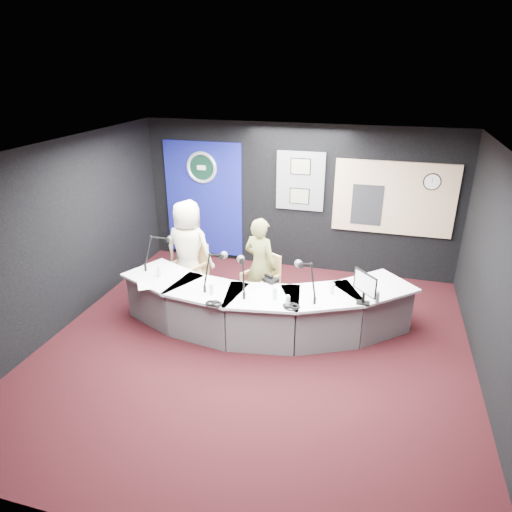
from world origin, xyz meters
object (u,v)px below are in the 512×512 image
(armchair_left, at_px, (190,273))
(armchair_right, at_px, (260,281))
(person_man, at_px, (188,250))
(person_woman, at_px, (260,265))
(broadcast_desk, at_px, (261,307))

(armchair_left, relative_size, armchair_right, 0.85)
(person_man, bearing_deg, person_woman, 179.16)
(armchair_right, relative_size, person_woman, 0.65)
(armchair_right, height_order, person_woman, person_woman)
(armchair_right, height_order, person_man, person_man)
(armchair_left, height_order, armchair_right, armchair_right)
(armchair_left, xyz_separation_m, person_woman, (1.29, -0.12, 0.36))
(broadcast_desk, bearing_deg, armchair_right, 106.61)
(armchair_left, relative_size, person_man, 0.51)
(armchair_left, distance_m, armchair_right, 1.30)
(armchair_left, xyz_separation_m, person_man, (0.00, 0.00, 0.43))
(person_man, xyz_separation_m, person_woman, (1.29, -0.12, -0.07))
(armchair_right, xyz_separation_m, person_man, (-1.29, 0.12, 0.35))
(broadcast_desk, relative_size, person_woman, 2.82)
(armchair_left, bearing_deg, person_man, 0.00)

